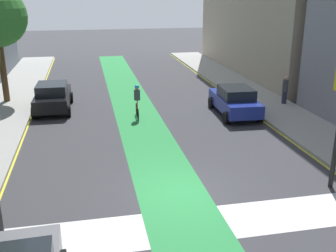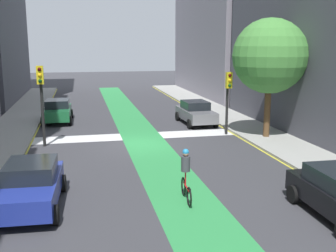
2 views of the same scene
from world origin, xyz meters
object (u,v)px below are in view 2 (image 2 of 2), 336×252
Objects in this scene: street_tree_near at (270,56)px; cyclist_in_lane at (186,174)px; car_blue_right_far at (31,185)px; car_grey_left_near at (196,112)px; traffic_signal_near_left at (228,91)px; car_green_right_near at (57,111)px; traffic_signal_near_right at (41,91)px.

cyclist_in_lane is at bearing 49.50° from street_tree_near.
car_blue_right_far is 1.00× the size of car_grey_left_near.
car_grey_left_near is (0.92, -3.74, -1.89)m from traffic_signal_near_left.
car_green_right_near is (-0.10, -15.82, 0.00)m from car_blue_right_far.
street_tree_near is (-7.00, -8.20, 3.81)m from cyclist_in_lane.
traffic_signal_near_right is 1.02× the size of car_blue_right_far.
car_green_right_near is at bearing -90.35° from car_blue_right_far.
street_tree_near is at bearing 176.37° from traffic_signal_near_right.
car_blue_right_far is at bearing 53.90° from car_grey_left_near.
traffic_signal_near_left is 4.29m from car_grey_left_near.
car_grey_left_near is at bearing -62.06° from street_tree_near.
street_tree_near is at bearing -147.62° from car_blue_right_far.
cyclist_in_lane reaches higher than car_blue_right_far.
car_green_right_near is 0.63× the size of street_tree_near.
car_grey_left_near is (-9.41, 2.79, 0.00)m from car_green_right_near.
car_green_right_near is 0.99× the size of car_grey_left_near.
traffic_signal_near_right is at bearing 87.10° from car_green_right_near.
cyclist_in_lane is at bearing 62.08° from traffic_signal_near_left.
traffic_signal_near_right is 12.70m from street_tree_near.
traffic_signal_near_left reaches higher than car_grey_left_near.
cyclist_in_lane is (4.22, 13.44, 0.17)m from car_grey_left_near.
traffic_signal_near_right is at bearing 24.47° from car_grey_left_near.
cyclist_in_lane is (-5.28, 0.41, 0.17)m from car_blue_right_far.
car_green_right_near is (10.33, -6.53, -1.89)m from traffic_signal_near_left.
street_tree_near reaches higher than traffic_signal_near_left.
car_blue_right_far and car_green_right_near have the same top height.
traffic_signal_near_left is 0.89× the size of car_blue_right_far.
car_grey_left_near is 2.30× the size of cyclist_in_lane.
cyclist_in_lane is at bearing 175.59° from car_blue_right_far.
cyclist_in_lane is at bearing 107.73° from car_green_right_near.
car_grey_left_near is at bearing -76.17° from traffic_signal_near_left.
street_tree_near is at bearing 117.94° from car_grey_left_near.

